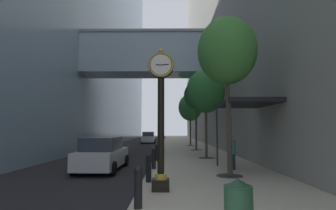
{
  "coord_description": "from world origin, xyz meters",
  "views": [
    {
      "loc": [
        1.04,
        -3.13,
        2.09
      ],
      "look_at": [
        0.89,
        20.75,
        4.29
      ],
      "focal_mm": 28.17,
      "sensor_mm": 36.0,
      "label": 1
    }
  ],
  "objects_px": {
    "bollard_third": "(154,158)",
    "street_tree_far": "(190,107)",
    "street_clock": "(161,111)",
    "bollard_nearest": "(138,186)",
    "bollard_fourth": "(157,152)",
    "car_silver_near": "(103,154)",
    "bollard_second": "(149,167)",
    "street_tree_mid_far": "(196,96)",
    "trash_bin": "(239,207)",
    "pedestrian_walking": "(232,152)",
    "street_tree_mid_near": "(206,91)",
    "bollard_fifth": "(159,148)",
    "car_white_mid": "(148,138)",
    "street_tree_near": "(227,51)"
  },
  "relations": [
    {
      "from": "street_tree_far",
      "to": "car_silver_near",
      "type": "distance_m",
      "value": 19.7
    },
    {
      "from": "bollard_third",
      "to": "bollard_fourth",
      "type": "height_order",
      "value": "same"
    },
    {
      "from": "trash_bin",
      "to": "car_silver_near",
      "type": "relative_size",
      "value": 0.24
    },
    {
      "from": "bollard_second",
      "to": "street_tree_mid_far",
      "type": "bearing_deg",
      "value": 77.71
    },
    {
      "from": "street_clock",
      "to": "street_tree_far",
      "type": "height_order",
      "value": "street_tree_far"
    },
    {
      "from": "bollard_fourth",
      "to": "bollard_nearest",
      "type": "bearing_deg",
      "value": -90.0
    },
    {
      "from": "street_tree_near",
      "to": "pedestrian_walking",
      "type": "height_order",
      "value": "street_tree_near"
    },
    {
      "from": "street_tree_near",
      "to": "street_tree_mid_near",
      "type": "bearing_deg",
      "value": 90.0
    },
    {
      "from": "street_clock",
      "to": "bollard_fourth",
      "type": "height_order",
      "value": "street_clock"
    },
    {
      "from": "bollard_nearest",
      "to": "bollard_third",
      "type": "distance_m",
      "value": 6.49
    },
    {
      "from": "street_tree_mid_near",
      "to": "street_tree_far",
      "type": "xyz_separation_m",
      "value": [
        -0.0,
        13.81,
        0.01
      ]
    },
    {
      "from": "bollard_third",
      "to": "street_tree_mid_near",
      "type": "bearing_deg",
      "value": 56.3
    },
    {
      "from": "bollard_fifth",
      "to": "car_silver_near",
      "type": "relative_size",
      "value": 0.23
    },
    {
      "from": "pedestrian_walking",
      "to": "car_white_mid",
      "type": "relative_size",
      "value": 0.35
    },
    {
      "from": "street_tree_far",
      "to": "car_white_mid",
      "type": "relative_size",
      "value": 1.36
    },
    {
      "from": "bollard_fifth",
      "to": "car_silver_near",
      "type": "bearing_deg",
      "value": -113.27
    },
    {
      "from": "bollard_third",
      "to": "street_tree_far",
      "type": "height_order",
      "value": "street_tree_far"
    },
    {
      "from": "bollard_third",
      "to": "street_tree_mid_far",
      "type": "relative_size",
      "value": 0.16
    },
    {
      "from": "bollard_second",
      "to": "bollard_third",
      "type": "bearing_deg",
      "value": 90.0
    },
    {
      "from": "bollard_third",
      "to": "car_silver_near",
      "type": "bearing_deg",
      "value": 172.24
    },
    {
      "from": "bollard_third",
      "to": "bollard_fourth",
      "type": "distance_m",
      "value": 3.25
    },
    {
      "from": "trash_bin",
      "to": "pedestrian_walking",
      "type": "xyz_separation_m",
      "value": [
        1.8,
        8.02,
        0.31
      ]
    },
    {
      "from": "street_clock",
      "to": "bollard_nearest",
      "type": "distance_m",
      "value": 2.82
    },
    {
      "from": "street_clock",
      "to": "trash_bin",
      "type": "height_order",
      "value": "street_clock"
    },
    {
      "from": "bollard_second",
      "to": "pedestrian_walking",
      "type": "bearing_deg",
      "value": 38.16
    },
    {
      "from": "bollard_second",
      "to": "street_tree_near",
      "type": "height_order",
      "value": "street_tree_near"
    },
    {
      "from": "bollard_fourth",
      "to": "street_clock",
      "type": "bearing_deg",
      "value": -86.37
    },
    {
      "from": "bollard_nearest",
      "to": "bollard_fifth",
      "type": "xyz_separation_m",
      "value": [
        0.0,
        12.98,
        0.0
      ]
    },
    {
      "from": "bollard_fourth",
      "to": "car_silver_near",
      "type": "relative_size",
      "value": 0.23
    },
    {
      "from": "street_clock",
      "to": "bollard_second",
      "type": "relative_size",
      "value": 4.47
    },
    {
      "from": "bollard_fourth",
      "to": "street_tree_far",
      "type": "height_order",
      "value": "street_tree_far"
    },
    {
      "from": "street_tree_far",
      "to": "car_silver_near",
      "type": "relative_size",
      "value": 1.4
    },
    {
      "from": "bollard_fourth",
      "to": "bollard_second",
      "type": "bearing_deg",
      "value": -90.0
    },
    {
      "from": "bollard_third",
      "to": "bollard_fourth",
      "type": "bearing_deg",
      "value": 90.0
    },
    {
      "from": "street_tree_mid_far",
      "to": "trash_bin",
      "type": "height_order",
      "value": "street_tree_mid_far"
    },
    {
      "from": "pedestrian_walking",
      "to": "street_tree_near",
      "type": "bearing_deg",
      "value": -107.44
    },
    {
      "from": "bollard_third",
      "to": "pedestrian_walking",
      "type": "bearing_deg",
      "value": -3.48
    },
    {
      "from": "bollard_nearest",
      "to": "bollard_fourth",
      "type": "relative_size",
      "value": 1.0
    },
    {
      "from": "street_clock",
      "to": "bollard_third",
      "type": "xyz_separation_m",
      "value": [
        -0.5,
        4.58,
        -2.01
      ]
    },
    {
      "from": "bollard_second",
      "to": "street_tree_mid_near",
      "type": "height_order",
      "value": "street_tree_mid_near"
    },
    {
      "from": "bollard_nearest",
      "to": "bollard_fifth",
      "type": "distance_m",
      "value": 12.98
    },
    {
      "from": "bollard_nearest",
      "to": "street_tree_mid_near",
      "type": "relative_size",
      "value": 0.17
    },
    {
      "from": "street_tree_far",
      "to": "street_tree_mid_near",
      "type": "bearing_deg",
      "value": -90.0
    },
    {
      "from": "bollard_fifth",
      "to": "car_white_mid",
      "type": "bearing_deg",
      "value": 96.79
    },
    {
      "from": "bollard_fourth",
      "to": "trash_bin",
      "type": "height_order",
      "value": "trash_bin"
    },
    {
      "from": "trash_bin",
      "to": "bollard_fourth",
      "type": "bearing_deg",
      "value": 100.03
    },
    {
      "from": "car_silver_near",
      "to": "car_white_mid",
      "type": "xyz_separation_m",
      "value": [
        0.21,
        26.5,
        0.01
      ]
    },
    {
      "from": "bollard_third",
      "to": "bollard_fifth",
      "type": "distance_m",
      "value": 6.49
    },
    {
      "from": "bollard_second",
      "to": "car_silver_near",
      "type": "height_order",
      "value": "car_silver_near"
    },
    {
      "from": "trash_bin",
      "to": "car_white_mid",
      "type": "xyz_separation_m",
      "value": [
        -4.46,
        35.11,
        0.15
      ]
    }
  ]
}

